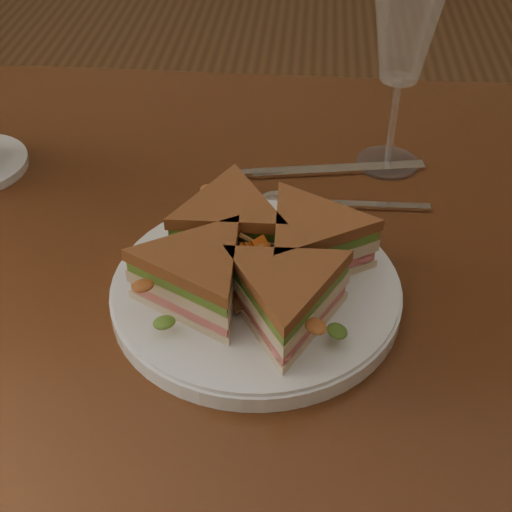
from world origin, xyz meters
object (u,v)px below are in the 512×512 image
Objects in this scene: table at (221,320)px; wine_glass at (405,33)px; plate at (256,291)px; sandwich_wedges at (256,260)px; knife at (326,171)px; spoon at (302,202)px.

table is 0.36m from wine_glass.
sandwich_wedges is (0.00, 0.00, 0.04)m from plate.
table is 5.61× the size of knife.
plate is at bearing -116.08° from knife.
table is 0.15m from spoon.
sandwich_wedges is (0.04, -0.07, 0.14)m from table.
spoon reaches higher than table.
plate is at bearing -118.98° from wine_glass.
sandwich_wedges is 1.24× the size of knife.
spoon is at bearing -120.53° from knife.
wine_glass is at bearing 61.02° from plate.
plate is 0.16m from spoon.
wine_glass is (0.18, 0.17, 0.26)m from table.
knife is 0.97× the size of wine_glass.
table is at bearing -135.23° from knife.
sandwich_wedges reaches higher than spoon.
table is at bearing -135.60° from wine_glass.
spoon is 0.83× the size of wine_glass.
table is 4.56× the size of plate.
plate is 0.99× the size of sandwich_wedges.
knife is (0.06, 0.22, -0.04)m from sandwich_wedges.
table is at bearing 122.69° from sandwich_wedges.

